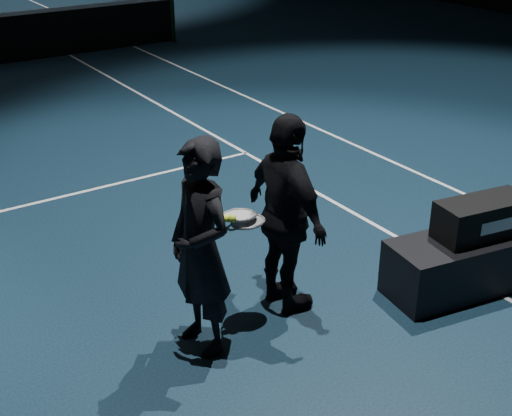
{
  "coord_description": "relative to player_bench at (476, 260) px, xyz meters",
  "views": [
    {
      "loc": [
        -0.58,
        -13.7,
        3.36
      ],
      "look_at": [
        2.13,
        -9.63,
        1.02
      ],
      "focal_mm": 50.0,
      "sensor_mm": 36.0,
      "label": 1
    }
  ],
  "objects": [
    {
      "name": "player_b",
      "position": [
        -1.59,
        0.66,
        0.6
      ],
      "size": [
        0.45,
        1.01,
        1.69
      ],
      "primitive_type": "imported",
      "rotation": [
        0.0,
        0.0,
        1.53
      ],
      "color": "black",
      "rests_on": "floor"
    },
    {
      "name": "player_a",
      "position": [
        -2.43,
        0.56,
        0.6
      ],
      "size": [
        0.46,
        0.65,
        1.69
      ],
      "primitive_type": "imported",
      "rotation": [
        0.0,
        0.0,
        -1.48
      ],
      "color": "black",
      "rests_on": "floor"
    },
    {
      "name": "player_bench",
      "position": [
        0.0,
        0.0,
        0.0
      ],
      "size": [
        1.72,
        0.81,
        0.5
      ],
      "primitive_type": "cube",
      "rotation": [
        0.0,
        0.0,
        -0.16
      ],
      "color": "black",
      "rests_on": "floor"
    },
    {
      "name": "tennis_balls",
      "position": [
        -2.18,
        0.6,
        0.78
      ],
      "size": [
        0.12,
        0.1,
        0.12
      ],
      "primitive_type": null,
      "color": "#E4F233",
      "rests_on": "racket_upper"
    },
    {
      "name": "bag_signature",
      "position": [
        0.0,
        -0.18,
        0.41
      ],
      "size": [
        0.38,
        0.07,
        0.11
      ],
      "primitive_type": "cube",
      "rotation": [
        0.0,
        0.0,
        -0.16
      ],
      "color": "white",
      "rests_on": "racket_bag"
    },
    {
      "name": "racket_lower",
      "position": [
        -1.99,
        0.62,
        0.67
      ],
      "size": [
        0.7,
        0.3,
        0.03
      ],
      "primitive_type": null,
      "rotation": [
        0.0,
        0.0,
        0.12
      ],
      "color": "black",
      "rests_on": "player_a"
    },
    {
      "name": "racket_upper",
      "position": [
        -2.04,
        0.65,
        0.73
      ],
      "size": [
        0.71,
        0.34,
        0.1
      ],
      "primitive_type": null,
      "rotation": [
        0.0,
        0.1,
        0.18
      ],
      "color": "black",
      "rests_on": "player_b"
    },
    {
      "name": "racket_bag",
      "position": [
        0.0,
        0.0,
        0.41
      ],
      "size": [
        0.87,
        0.48,
        0.33
      ],
      "primitive_type": "cube",
      "rotation": [
        0.0,
        0.0,
        -0.16
      ],
      "color": "black",
      "rests_on": "player_bench"
    },
    {
      "name": "net_post_right",
      "position": [
        2.35,
        10.24,
        0.3
      ],
      "size": [
        0.1,
        0.1,
        1.1
      ],
      "primitive_type": "cylinder",
      "color": "black",
      "rests_on": "floor"
    }
  ]
}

